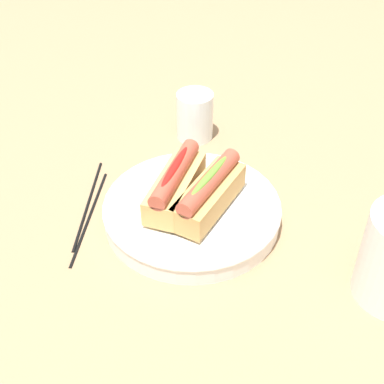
# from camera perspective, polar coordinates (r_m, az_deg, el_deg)

# --- Properties ---
(ground_plane) EXTENTS (2.40, 2.40, 0.00)m
(ground_plane) POSITION_cam_1_polar(r_m,az_deg,el_deg) (0.85, 1.20, -1.80)
(ground_plane) COLOR #9E7A56
(serving_bowl) EXTENTS (0.27, 0.27, 0.04)m
(serving_bowl) POSITION_cam_1_polar(r_m,az_deg,el_deg) (0.82, 0.00, -1.98)
(serving_bowl) COLOR white
(serving_bowl) RESTS_ON ground_plane
(hotdog_front) EXTENTS (0.16, 0.07, 0.06)m
(hotdog_front) POSITION_cam_1_polar(r_m,az_deg,el_deg) (0.80, -1.82, 0.92)
(hotdog_front) COLOR tan
(hotdog_front) RESTS_ON serving_bowl
(hotdog_back) EXTENTS (0.16, 0.10, 0.06)m
(hotdog_back) POSITION_cam_1_polar(r_m,az_deg,el_deg) (0.78, 1.86, -0.05)
(hotdog_back) COLOR tan
(hotdog_back) RESTS_ON serving_bowl
(water_glass) EXTENTS (0.07, 0.07, 0.09)m
(water_glass) POSITION_cam_1_polar(r_m,az_deg,el_deg) (0.99, 0.31, 8.05)
(water_glass) COLOR white
(water_glass) RESTS_ON ground_plane
(chopstick_near) EXTENTS (0.22, 0.02, 0.01)m
(chopstick_near) POSITION_cam_1_polar(r_m,az_deg,el_deg) (0.85, -10.97, -2.51)
(chopstick_near) COLOR black
(chopstick_near) RESTS_ON ground_plane
(chopstick_far) EXTENTS (0.22, 0.03, 0.01)m
(chopstick_far) POSITION_cam_1_polar(r_m,az_deg,el_deg) (0.87, -11.12, -1.13)
(chopstick_far) COLOR black
(chopstick_far) RESTS_ON ground_plane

